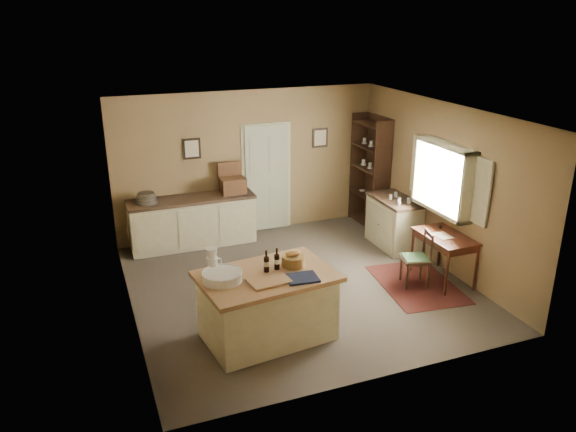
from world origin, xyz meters
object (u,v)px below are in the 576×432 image
(work_island, at_px, (266,304))
(sideboard, at_px, (193,220))
(desk_chair, at_px, (415,259))
(right_cabinet, at_px, (394,222))
(writing_desk, at_px, (445,241))
(shelving_unit, at_px, (372,172))

(work_island, height_order, sideboard, work_island)
(sideboard, bearing_deg, work_island, -86.07)
(desk_chair, height_order, right_cabinet, right_cabinet)
(writing_desk, relative_size, desk_chair, 1.17)
(writing_desk, distance_m, right_cabinet, 1.50)
(right_cabinet, bearing_deg, shelving_unit, 82.27)
(writing_desk, height_order, right_cabinet, right_cabinet)
(work_island, distance_m, desk_chair, 2.70)
(desk_chair, xyz_separation_m, right_cabinet, (0.50, 1.46, 0.03))
(sideboard, relative_size, shelving_unit, 1.04)
(writing_desk, bearing_deg, work_island, -169.81)
(work_island, distance_m, right_cabinet, 3.74)
(writing_desk, bearing_deg, desk_chair, 176.94)
(right_cabinet, xyz_separation_m, shelving_unit, (0.16, 1.15, 0.62))
(desk_chair, bearing_deg, sideboard, 150.99)
(work_island, bearing_deg, desk_chair, 5.71)
(work_island, bearing_deg, right_cabinet, 26.29)
(sideboard, relative_size, right_cabinet, 2.07)
(shelving_unit, bearing_deg, work_island, -135.77)
(sideboard, bearing_deg, writing_desk, -40.14)
(desk_chair, xyz_separation_m, shelving_unit, (0.65, 2.61, 0.65))
(desk_chair, bearing_deg, work_island, -151.97)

